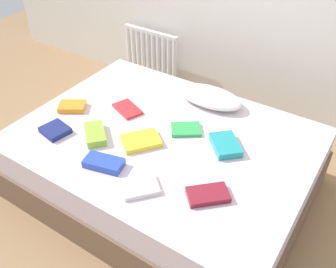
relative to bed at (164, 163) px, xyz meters
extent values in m
plane|color=#93704C|center=(0.00, 0.00, -0.25)|extent=(8.00, 8.00, 0.00)
cube|color=brown|center=(0.00, 0.00, -0.11)|extent=(2.00, 1.50, 0.28)
cube|color=silver|center=(0.00, 0.00, 0.14)|extent=(1.96, 1.46, 0.22)
cylinder|color=white|center=(-1.25, 1.20, 0.13)|extent=(0.04, 0.04, 0.48)
cylinder|color=white|center=(-1.19, 1.20, 0.13)|extent=(0.04, 0.04, 0.48)
cylinder|color=white|center=(-1.12, 1.20, 0.13)|extent=(0.04, 0.04, 0.48)
cylinder|color=white|center=(-1.06, 1.20, 0.13)|extent=(0.04, 0.04, 0.48)
cylinder|color=white|center=(-0.99, 1.20, 0.13)|extent=(0.04, 0.04, 0.48)
cylinder|color=white|center=(-0.93, 1.20, 0.13)|extent=(0.04, 0.04, 0.48)
cylinder|color=white|center=(-0.86, 1.20, 0.13)|extent=(0.04, 0.04, 0.48)
cylinder|color=white|center=(-0.80, 1.20, 0.13)|extent=(0.04, 0.04, 0.48)
cylinder|color=white|center=(-0.74, 1.20, 0.13)|extent=(0.04, 0.04, 0.48)
cylinder|color=white|center=(-0.67, 1.20, 0.13)|extent=(0.04, 0.04, 0.48)
cube|color=white|center=(-0.96, 1.20, 0.35)|extent=(0.62, 0.04, 0.04)
cube|color=white|center=(-0.96, 1.20, -0.09)|extent=(0.62, 0.04, 0.04)
ellipsoid|color=white|center=(0.07, 0.53, 0.31)|extent=(0.52, 0.27, 0.11)
cube|color=teal|center=(0.41, 0.11, 0.28)|extent=(0.28, 0.28, 0.05)
cube|color=maroon|center=(0.52, -0.33, 0.27)|extent=(0.26, 0.26, 0.03)
cube|color=navy|center=(-0.64, -0.38, 0.27)|extent=(0.21, 0.19, 0.04)
cube|color=green|center=(0.10, 0.13, 0.26)|extent=(0.25, 0.24, 0.02)
cube|color=yellow|center=(-0.08, -0.15, 0.27)|extent=(0.29, 0.31, 0.04)
cube|color=#8CC638|center=(-0.38, -0.27, 0.28)|extent=(0.26, 0.25, 0.05)
cube|color=white|center=(0.16, -0.49, 0.27)|extent=(0.26, 0.26, 0.03)
cube|color=#2847B7|center=(-0.14, -0.46, 0.28)|extent=(0.26, 0.18, 0.05)
cube|color=red|center=(-0.40, 0.11, 0.26)|extent=(0.26, 0.22, 0.02)
cube|color=orange|center=(-0.76, -0.10, 0.27)|extent=(0.24, 0.22, 0.04)
camera|label=1|loc=(1.11, -1.65, 1.82)|focal=39.72mm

